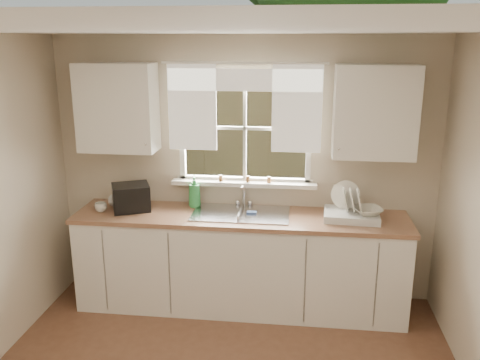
# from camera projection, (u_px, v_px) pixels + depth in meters

# --- Properties ---
(room_walls) EXTENTS (3.62, 4.02, 2.50)m
(room_walls) POSITION_uv_depth(u_px,v_px,m) (204.00, 264.00, 2.86)
(room_walls) COLOR beige
(room_walls) RESTS_ON ground
(ceiling) EXTENTS (3.60, 4.00, 0.02)m
(ceiling) POSITION_uv_depth(u_px,v_px,m) (201.00, 30.00, 2.58)
(ceiling) COLOR silver
(ceiling) RESTS_ON room_walls
(window) EXTENTS (1.38, 0.16, 1.06)m
(window) POSITION_uv_depth(u_px,v_px,m) (244.00, 146.00, 4.77)
(window) COLOR white
(window) RESTS_ON room_walls
(curtains) EXTENTS (1.50, 0.03, 0.81)m
(curtains) POSITION_uv_depth(u_px,v_px,m) (244.00, 99.00, 4.60)
(curtains) COLOR white
(curtains) RESTS_ON room_walls
(base_cabinets) EXTENTS (3.00, 0.62, 0.87)m
(base_cabinets) POSITION_uv_depth(u_px,v_px,m) (240.00, 263.00, 4.74)
(base_cabinets) COLOR white
(base_cabinets) RESTS_ON ground
(countertop) EXTENTS (3.04, 0.65, 0.04)m
(countertop) POSITION_uv_depth(u_px,v_px,m) (240.00, 217.00, 4.62)
(countertop) COLOR #926649
(countertop) RESTS_ON base_cabinets
(upper_cabinet_left) EXTENTS (0.70, 0.33, 0.80)m
(upper_cabinet_left) POSITION_uv_depth(u_px,v_px,m) (117.00, 108.00, 4.63)
(upper_cabinet_left) COLOR white
(upper_cabinet_left) RESTS_ON room_walls
(upper_cabinet_right) EXTENTS (0.70, 0.33, 0.80)m
(upper_cabinet_right) POSITION_uv_depth(u_px,v_px,m) (375.00, 112.00, 4.37)
(upper_cabinet_right) COLOR white
(upper_cabinet_right) RESTS_ON room_walls
(wall_outlet) EXTENTS (0.08, 0.01, 0.12)m
(wall_outlet) POSITION_uv_depth(u_px,v_px,m) (337.00, 191.00, 4.76)
(wall_outlet) COLOR beige
(wall_outlet) RESTS_ON room_walls
(sill_jars) EXTENTS (0.50, 0.04, 0.06)m
(sill_jars) POSITION_uv_depth(u_px,v_px,m) (246.00, 179.00, 4.79)
(sill_jars) COLOR brown
(sill_jars) RESTS_ON window
(sink) EXTENTS (0.88, 0.52, 0.40)m
(sink) POSITION_uv_depth(u_px,v_px,m) (241.00, 221.00, 4.67)
(sink) COLOR #B7B7BC
(sink) RESTS_ON countertop
(dish_rack) EXTENTS (0.50, 0.39, 0.31)m
(dish_rack) POSITION_uv_depth(u_px,v_px,m) (351.00, 212.00, 4.51)
(dish_rack) COLOR silver
(dish_rack) RESTS_ON countertop
(bowl) EXTENTS (0.30, 0.30, 0.06)m
(bowl) POSITION_uv_depth(u_px,v_px,m) (368.00, 211.00, 4.44)
(bowl) COLOR beige
(bowl) RESTS_ON dish_rack
(soap_bottle_a) EXTENTS (0.14, 0.14, 0.31)m
(soap_bottle_a) POSITION_uv_depth(u_px,v_px,m) (194.00, 191.00, 4.80)
(soap_bottle_a) COLOR #2E8F44
(soap_bottle_a) RESTS_ON countertop
(soap_bottle_b) EXTENTS (0.10, 0.10, 0.16)m
(soap_bottle_b) POSITION_uv_depth(u_px,v_px,m) (195.00, 198.00, 4.83)
(soap_bottle_b) COLOR blue
(soap_bottle_b) RESTS_ON countertop
(soap_bottle_c) EXTENTS (0.15, 0.15, 0.16)m
(soap_bottle_c) POSITION_uv_depth(u_px,v_px,m) (114.00, 198.00, 4.86)
(soap_bottle_c) COLOR beige
(soap_bottle_c) RESTS_ON countertop
(saucer) EXTENTS (0.21, 0.21, 0.01)m
(saucer) POSITION_uv_depth(u_px,v_px,m) (128.00, 211.00, 4.72)
(saucer) COLOR white
(saucer) RESTS_ON countertop
(cup) EXTENTS (0.14, 0.14, 0.09)m
(cup) POSITION_uv_depth(u_px,v_px,m) (101.00, 207.00, 4.69)
(cup) COLOR white
(cup) RESTS_ON countertop
(black_appliance) EXTENTS (0.42, 0.40, 0.24)m
(black_appliance) POSITION_uv_depth(u_px,v_px,m) (131.00, 197.00, 4.73)
(black_appliance) COLOR black
(black_appliance) RESTS_ON countertop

